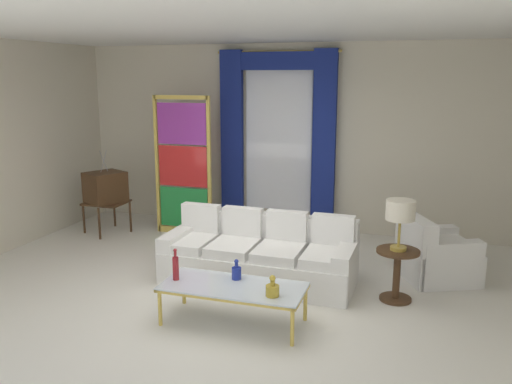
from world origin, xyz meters
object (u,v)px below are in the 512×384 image
vintage_tv (105,189)px  stained_glass_divider (183,169)px  armchair_white (434,257)px  bottle_amber_squat (236,272)px  peacock_figurine (194,229)px  couch_white_long (260,256)px  bottle_blue_decanter (176,267)px  coffee_table (233,288)px  bottle_crystal_tall (272,289)px  table_lamp_brass (400,212)px  round_side_table (397,270)px

vintage_tv → stained_glass_divider: size_ratio=0.61×
vintage_tv → armchair_white: bearing=-5.7°
bottle_amber_squat → peacock_figurine: (-1.46, 2.14, -0.27)m
couch_white_long → stained_glass_divider: bearing=139.2°
bottle_blue_decanter → peacock_figurine: bottle_blue_decanter is taller
coffee_table → peacock_figurine: (-1.49, 2.31, -0.16)m
vintage_tv → armchair_white: size_ratio=1.24×
bottle_crystal_tall → stained_glass_divider: bearing=128.7°
bottle_blue_decanter → vintage_tv: (-2.44, 2.45, 0.18)m
coffee_table → bottle_crystal_tall: bearing=-16.5°
vintage_tv → bottle_crystal_tall: bearing=-35.9°
peacock_figurine → bottle_amber_squat: bearing=-55.7°
bottle_amber_squat → vintage_tv: 3.78m
bottle_blue_decanter → armchair_white: (2.58, 1.95, -0.26)m
bottle_blue_decanter → peacock_figurine: size_ratio=0.57×
armchair_white → table_lamp_brass: size_ratio=1.90×
bottle_amber_squat → table_lamp_brass: (1.58, 0.93, 0.54)m
coffee_table → peacock_figurine: bearing=122.8°
bottle_amber_squat → peacock_figurine: bottle_amber_squat is taller
bottle_blue_decanter → table_lamp_brass: bearing=27.5°
couch_white_long → round_side_table: couch_white_long is taller
peacock_figurine → round_side_table: bearing=-21.8°
vintage_tv → couch_white_long: bearing=-21.7°
coffee_table → bottle_crystal_tall: 0.48m
bottle_crystal_tall → peacock_figurine: 3.13m
bottle_crystal_tall → bottle_amber_squat: bottle_amber_squat is taller
couch_white_long → peacock_figurine: 1.77m
coffee_table → peacock_figurine: 2.76m
armchair_white → bottle_blue_decanter: bearing=-143.0°
couch_white_long → vintage_tv: vintage_tv is taller
stained_glass_divider → round_side_table: stained_glass_divider is taller
coffee_table → armchair_white: bearing=44.2°
bottle_blue_decanter → vintage_tv: bearing=134.9°
vintage_tv → stained_glass_divider: bearing=15.1°
peacock_figurine → table_lamp_brass: (3.04, -1.22, 0.81)m
bottle_amber_squat → vintage_tv: (-3.03, 2.24, 0.24)m
armchair_white → table_lamp_brass: 1.17m
armchair_white → round_side_table: 0.91m
peacock_figurine → stained_glass_divider: bearing=130.0°
bottle_crystal_tall → table_lamp_brass: table_lamp_brass is taller
bottle_amber_squat → armchair_white: bearing=41.3°
peacock_figurine → table_lamp_brass: size_ratio=1.05×
round_side_table → table_lamp_brass: size_ratio=1.04×
couch_white_long → bottle_blue_decanter: size_ratio=6.91×
armchair_white → table_lamp_brass: (-0.40, -0.81, 0.74)m
stained_glass_divider → table_lamp_brass: bearing=-25.8°
bottle_crystal_tall → stained_glass_divider: 3.72m
bottle_crystal_tall → armchair_white: bearing=53.6°
round_side_table → bottle_blue_decanter: bearing=-152.5°
bottle_amber_squat → round_side_table: size_ratio=0.37×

